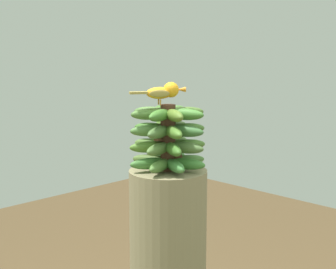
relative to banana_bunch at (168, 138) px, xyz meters
The scene contains 2 objects.
banana_bunch is the anchor object (origin of this frame).
perched_bird 0.16m from the banana_bunch, 104.97° to the right, with size 0.12×0.18×0.08m.
Camera 1 is at (1.26, -1.26, 1.78)m, focal length 55.30 mm.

